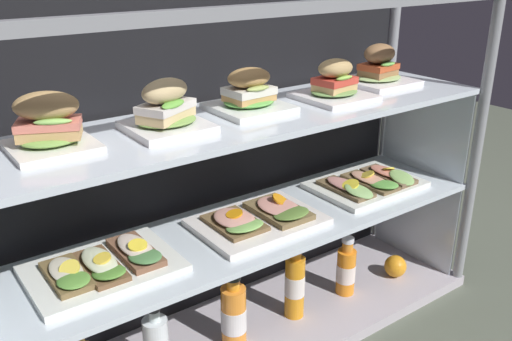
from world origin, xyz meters
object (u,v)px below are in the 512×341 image
(juice_bottle_back_right, at_px, (346,270))
(open_sandwich_tray_far_right, at_px, (368,183))
(open_sandwich_tray_mid_right, at_px, (260,218))
(plated_roll_sandwich_far_left, at_px, (378,70))
(open_sandwich_tray_center, at_px, (104,266))
(plated_roll_sandwich_right_of_center, at_px, (251,94))
(plated_roll_sandwich_mid_right, at_px, (335,85))
(plated_roll_sandwich_left_of_center, at_px, (166,111))
(juice_bottle_front_right_end, at_px, (295,284))
(plated_roll_sandwich_near_left_corner, at_px, (49,127))
(orange_fruit_beside_bottles, at_px, (395,266))
(juice_bottle_front_left_end, at_px, (234,315))

(juice_bottle_back_right, bearing_deg, open_sandwich_tray_far_right, 10.30)
(open_sandwich_tray_mid_right, bearing_deg, plated_roll_sandwich_far_left, 6.98)
(open_sandwich_tray_center, height_order, open_sandwich_tray_far_right, open_sandwich_tray_center)
(plated_roll_sandwich_right_of_center, height_order, plated_roll_sandwich_mid_right, same)
(plated_roll_sandwich_far_left, bearing_deg, plated_roll_sandwich_left_of_center, -176.17)
(plated_roll_sandwich_left_of_center, xyz_separation_m, juice_bottle_front_right_end, (0.38, -0.02, -0.59))
(plated_roll_sandwich_near_left_corner, distance_m, plated_roll_sandwich_mid_right, 0.77)
(plated_roll_sandwich_near_left_corner, relative_size, orange_fruit_beside_bottles, 2.28)
(open_sandwich_tray_far_right, height_order, orange_fruit_beside_bottles, open_sandwich_tray_far_right)
(plated_roll_sandwich_left_of_center, distance_m, plated_roll_sandwich_far_left, 0.75)
(orange_fruit_beside_bottles, bearing_deg, open_sandwich_tray_center, 176.36)
(plated_roll_sandwich_far_left, height_order, open_sandwich_tray_far_right, plated_roll_sandwich_far_left)
(plated_roll_sandwich_right_of_center, height_order, plated_roll_sandwich_far_left, plated_roll_sandwich_far_left)
(open_sandwich_tray_far_right, relative_size, juice_bottle_front_left_end, 1.55)
(open_sandwich_tray_mid_right, xyz_separation_m, open_sandwich_tray_far_right, (0.43, 0.00, -0.00))
(open_sandwich_tray_center, relative_size, juice_bottle_back_right, 1.71)
(juice_bottle_back_right, bearing_deg, plated_roll_sandwich_right_of_center, 169.95)
(plated_roll_sandwich_near_left_corner, xyz_separation_m, orange_fruit_beside_bottles, (1.05, -0.08, -0.66))
(plated_roll_sandwich_near_left_corner, distance_m, juice_bottle_front_right_end, 0.87)
(open_sandwich_tray_mid_right, bearing_deg, orange_fruit_beside_bottles, -5.00)
(orange_fruit_beside_bottles, bearing_deg, plated_roll_sandwich_near_left_corner, 175.47)
(plated_roll_sandwich_right_of_center, xyz_separation_m, juice_bottle_front_left_end, (-0.10, -0.05, -0.60))
(open_sandwich_tray_far_right, xyz_separation_m, orange_fruit_beside_bottles, (0.12, -0.05, -0.32))
(orange_fruit_beside_bottles, bearing_deg, plated_roll_sandwich_mid_right, 170.17)
(plated_roll_sandwich_right_of_center, relative_size, open_sandwich_tray_far_right, 0.55)
(plated_roll_sandwich_left_of_center, height_order, juice_bottle_front_left_end, plated_roll_sandwich_left_of_center)
(open_sandwich_tray_mid_right, bearing_deg, plated_roll_sandwich_mid_right, 0.38)
(juice_bottle_front_right_end, xyz_separation_m, orange_fruit_beside_bottles, (0.42, -0.03, -0.07))
(open_sandwich_tray_center, bearing_deg, plated_roll_sandwich_left_of_center, -1.31)
(plated_roll_sandwich_right_of_center, relative_size, juice_bottle_front_left_end, 0.85)
(open_sandwich_tray_center, relative_size, open_sandwich_tray_mid_right, 1.00)
(plated_roll_sandwich_left_of_center, bearing_deg, juice_bottle_front_left_end, -7.37)
(open_sandwich_tray_mid_right, bearing_deg, plated_roll_sandwich_near_left_corner, 175.97)
(plated_roll_sandwich_right_of_center, bearing_deg, plated_roll_sandwich_far_left, 2.19)
(plated_roll_sandwich_far_left, distance_m, open_sandwich_tray_mid_right, 0.60)
(plated_roll_sandwich_left_of_center, height_order, plated_roll_sandwich_right_of_center, plated_roll_sandwich_left_of_center)
(plated_roll_sandwich_left_of_center, distance_m, juice_bottle_front_left_end, 0.63)
(plated_roll_sandwich_left_of_center, height_order, juice_bottle_front_right_end, plated_roll_sandwich_left_of_center)
(plated_roll_sandwich_near_left_corner, height_order, plated_roll_sandwich_mid_right, plated_roll_sandwich_near_left_corner)
(plated_roll_sandwich_mid_right, distance_m, juice_bottle_front_right_end, 0.60)
(plated_roll_sandwich_near_left_corner, relative_size, open_sandwich_tray_mid_right, 0.50)
(orange_fruit_beside_bottles, bearing_deg, plated_roll_sandwich_far_left, 111.64)
(plated_roll_sandwich_far_left, xyz_separation_m, open_sandwich_tray_far_right, (-0.07, -0.06, -0.34))
(plated_roll_sandwich_near_left_corner, relative_size, open_sandwich_tray_center, 0.50)
(juice_bottle_front_left_end, xyz_separation_m, juice_bottle_back_right, (0.43, -0.01, -0.01))
(plated_roll_sandwich_far_left, distance_m, juice_bottle_front_left_end, 0.85)
(plated_roll_sandwich_near_left_corner, relative_size, open_sandwich_tray_far_right, 0.50)
(plated_roll_sandwich_near_left_corner, height_order, juice_bottle_front_right_end, plated_roll_sandwich_near_left_corner)
(open_sandwich_tray_mid_right, height_order, open_sandwich_tray_far_right, open_sandwich_tray_mid_right)
(plated_roll_sandwich_right_of_center, height_order, open_sandwich_tray_far_right, plated_roll_sandwich_right_of_center)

